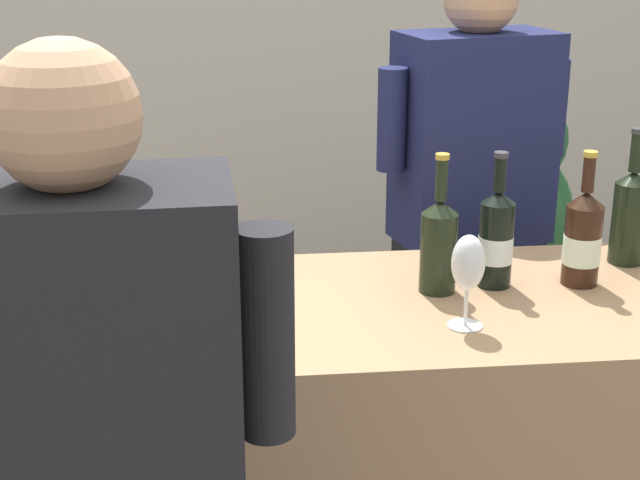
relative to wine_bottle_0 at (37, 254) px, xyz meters
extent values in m
cube|color=beige|center=(0.62, 2.57, 0.27)|extent=(8.00, 0.10, 2.80)
cylinder|color=black|center=(0.00, 0.00, -0.02)|extent=(0.07, 0.07, 0.22)
cone|color=black|center=(0.00, 0.00, 0.11)|extent=(0.07, 0.07, 0.03)
cylinder|color=black|center=(0.00, 0.00, 0.16)|extent=(0.03, 0.03, 0.08)
cylinder|color=black|center=(0.00, 0.00, 0.21)|extent=(0.04, 0.04, 0.01)
cylinder|color=white|center=(0.00, 0.00, -0.03)|extent=(0.07, 0.07, 0.07)
cylinder|color=black|center=(-0.04, 0.14, -0.04)|extent=(0.07, 0.07, 0.19)
cone|color=black|center=(-0.04, 0.14, 0.07)|extent=(0.07, 0.07, 0.03)
cylinder|color=black|center=(-0.04, 0.14, 0.13)|extent=(0.03, 0.03, 0.08)
cylinder|color=#333338|center=(-0.04, 0.14, 0.17)|extent=(0.03, 0.03, 0.01)
cylinder|color=silver|center=(-0.04, 0.14, -0.05)|extent=(0.07, 0.07, 0.06)
cylinder|color=black|center=(0.31, -0.17, -0.03)|extent=(0.08, 0.08, 0.20)
cone|color=black|center=(0.31, -0.17, 0.09)|extent=(0.08, 0.08, 0.04)
cylinder|color=black|center=(0.31, -0.17, 0.16)|extent=(0.03, 0.03, 0.09)
cylinder|color=black|center=(0.31, -0.17, 0.21)|extent=(0.04, 0.04, 0.01)
cylinder|color=silver|center=(0.31, -0.17, -0.04)|extent=(0.08, 0.08, 0.06)
cylinder|color=black|center=(1.37, 0.16, -0.03)|extent=(0.08, 0.08, 0.20)
cone|color=black|center=(1.37, 0.16, 0.09)|extent=(0.08, 0.08, 0.03)
cylinder|color=black|center=(1.37, 0.16, 0.15)|extent=(0.03, 0.03, 0.09)
cylinder|color=#333338|center=(1.37, 0.16, 0.20)|extent=(0.03, 0.03, 0.01)
cylinder|color=black|center=(0.08, -0.12, -0.03)|extent=(0.08, 0.08, 0.20)
cone|color=black|center=(0.08, -0.12, 0.09)|extent=(0.08, 0.08, 0.03)
cylinder|color=black|center=(0.08, -0.12, 0.15)|extent=(0.03, 0.03, 0.09)
cylinder|color=#B79333|center=(0.08, -0.12, 0.21)|extent=(0.03, 0.03, 0.01)
cylinder|color=silver|center=(0.08, -0.12, -0.04)|extent=(0.08, 0.08, 0.08)
cylinder|color=black|center=(0.87, 0.02, -0.04)|extent=(0.08, 0.08, 0.18)
cone|color=black|center=(0.87, 0.02, 0.07)|extent=(0.08, 0.08, 0.03)
cylinder|color=black|center=(0.87, 0.02, 0.13)|extent=(0.03, 0.03, 0.09)
cylinder|color=#B79333|center=(0.87, 0.02, 0.18)|extent=(0.03, 0.03, 0.01)
cylinder|color=black|center=(1.01, 0.05, -0.03)|extent=(0.08, 0.08, 0.20)
cone|color=black|center=(1.01, 0.05, 0.08)|extent=(0.08, 0.08, 0.03)
cylinder|color=black|center=(1.01, 0.05, 0.13)|extent=(0.03, 0.03, 0.08)
cylinder|color=#333338|center=(1.01, 0.05, 0.18)|extent=(0.03, 0.03, 0.01)
cylinder|color=silver|center=(1.01, 0.05, -0.04)|extent=(0.08, 0.08, 0.06)
cylinder|color=black|center=(1.21, 0.03, -0.04)|extent=(0.08, 0.08, 0.19)
cone|color=black|center=(1.21, 0.03, 0.07)|extent=(0.08, 0.08, 0.03)
cylinder|color=black|center=(1.21, 0.03, 0.13)|extent=(0.03, 0.03, 0.08)
cylinder|color=#B79333|center=(1.21, 0.03, 0.18)|extent=(0.03, 0.03, 0.01)
cylinder|color=silver|center=(1.21, 0.03, -0.05)|extent=(0.09, 0.09, 0.07)
cylinder|color=silver|center=(0.88, -0.18, -0.13)|extent=(0.07, 0.07, 0.00)
cylinder|color=silver|center=(0.88, -0.18, -0.08)|extent=(0.01, 0.01, 0.08)
ellipsoid|color=silver|center=(0.88, -0.18, 0.01)|extent=(0.07, 0.07, 0.12)
ellipsoid|color=maroon|center=(0.88, -0.18, -0.01)|extent=(0.05, 0.05, 0.04)
cube|color=black|center=(1.11, 0.64, -0.68)|extent=(0.43, 0.32, 0.91)
cube|color=#191E47|center=(1.11, 0.64, 0.08)|extent=(0.47, 0.33, 0.60)
cylinder|color=#191E47|center=(1.35, 0.70, 0.15)|extent=(0.08, 0.08, 0.28)
cylinder|color=#191E47|center=(0.86, 0.59, 0.15)|extent=(0.08, 0.08, 0.28)
cube|color=black|center=(0.20, -0.75, 0.06)|extent=(0.42, 0.26, 0.59)
sphere|color=tan|center=(0.20, -0.75, 0.44)|extent=(0.20, 0.20, 0.20)
cylinder|color=black|center=(0.45, -0.74, 0.13)|extent=(0.08, 0.08, 0.31)
cylinder|color=brown|center=(1.40, 1.08, -0.98)|extent=(0.34, 0.34, 0.31)
sphere|color=#23562D|center=(1.30, 0.97, -0.27)|extent=(0.41, 0.41, 0.41)
sphere|color=#23562D|center=(1.38, 1.17, -0.30)|extent=(0.45, 0.45, 0.45)
sphere|color=#23562D|center=(1.39, 1.11, -0.04)|extent=(0.32, 0.32, 0.32)
sphere|color=#23562D|center=(1.34, 1.04, -0.30)|extent=(0.33, 0.33, 0.33)
sphere|color=#23562D|center=(1.42, 1.00, -0.48)|extent=(0.38, 0.38, 0.38)
cylinder|color=#4C3823|center=(1.40, 1.08, -0.53)|extent=(0.05, 0.05, 0.60)
camera|label=1|loc=(0.40, -1.93, 0.68)|focal=53.18mm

